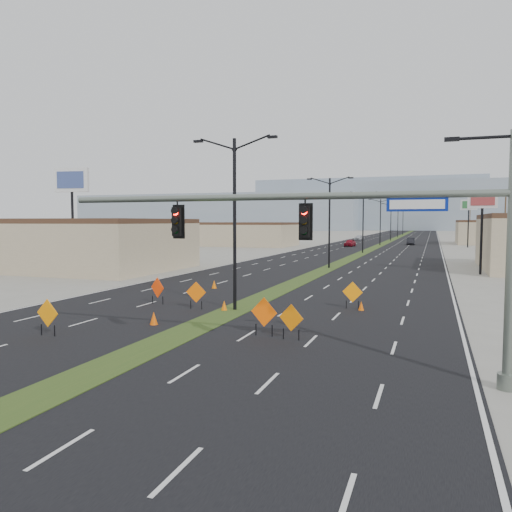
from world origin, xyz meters
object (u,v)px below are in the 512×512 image
(construction_sign_0, at_px, (48,314))
(cone_2, at_px, (361,306))
(streetlight_0, at_px, (235,218))
(construction_sign_3, at_px, (291,319))
(cone_1, at_px, (224,306))
(construction_sign_1, at_px, (196,293))
(streetlight_1, at_px, (329,220))
(streetlight_6, at_px, (403,221))
(construction_sign_4, at_px, (264,313))
(pole_sign_east_far, at_px, (469,208))
(cone_0, at_px, (154,318))
(car_mid, at_px, (411,241))
(car_far, at_px, (359,238))
(streetlight_2, at_px, (363,220))
(construction_sign_5, at_px, (352,293))
(construction_sign_2, at_px, (157,289))
(streetlight_5, at_px, (398,221))
(car_left, at_px, (350,243))
(cone_3, at_px, (214,284))
(streetlight_4, at_px, (391,221))
(pole_sign_west, at_px, (72,188))
(streetlight_3, at_px, (380,220))
(pole_sign_east_near, at_px, (482,206))
(signal_mast, at_px, (359,235))

(construction_sign_0, relative_size, cone_2, 3.02)
(streetlight_0, height_order, construction_sign_3, streetlight_0)
(construction_sign_3, distance_m, cone_1, 7.95)
(construction_sign_1, bearing_deg, streetlight_1, 79.84)
(cone_1, bearing_deg, streetlight_6, 89.83)
(streetlight_6, xyz_separation_m, construction_sign_3, (5.11, -174.02, -4.48))
(construction_sign_4, relative_size, pole_sign_east_far, 0.19)
(cone_0, bearing_deg, car_mid, 84.86)
(streetlight_6, relative_size, car_far, 2.23)
(streetlight_2, relative_size, construction_sign_5, 6.07)
(construction_sign_2, xyz_separation_m, construction_sign_5, (11.83, 2.41, -0.04))
(streetlight_5, xyz_separation_m, car_left, (-5.36, -63.22, -4.68))
(cone_3, bearing_deg, construction_sign_3, -54.45)
(streetlight_5, height_order, cone_2, streetlight_5)
(streetlight_4, height_order, cone_3, streetlight_4)
(construction_sign_1, height_order, construction_sign_2, construction_sign_2)
(cone_0, bearing_deg, car_left, 92.14)
(car_far, bearing_deg, pole_sign_west, -92.28)
(streetlight_3, xyz_separation_m, construction_sign_5, (6.46, -81.31, -4.45))
(cone_2, distance_m, pole_sign_east_near, 26.41)
(pole_sign_east_far, bearing_deg, streetlight_3, -173.68)
(streetlight_4, relative_size, construction_sign_0, 5.88)
(pole_sign_east_far, bearing_deg, construction_sign_5, -80.47)
(streetlight_3, height_order, pole_sign_east_far, streetlight_3)
(cone_3, bearing_deg, pole_sign_east_near, 41.93)
(streetlight_2, distance_m, car_far, 57.91)
(construction_sign_1, relative_size, construction_sign_5, 1.00)
(signal_mast, height_order, streetlight_3, streetlight_3)
(car_far, relative_size, pole_sign_east_near, 0.54)
(streetlight_5, height_order, cone_0, streetlight_5)
(cone_3, distance_m, pole_sign_east_near, 28.21)
(cone_2, relative_size, cone_3, 0.85)
(car_left, bearing_deg, construction_sign_4, -77.94)
(cone_1, height_order, cone_3, cone_3)
(streetlight_2, xyz_separation_m, streetlight_3, (0.00, 28.00, 0.00))
(streetlight_3, xyz_separation_m, cone_0, (-2.29, -89.25, -5.08))
(streetlight_3, height_order, cone_0, streetlight_3)
(streetlight_5, xyz_separation_m, cone_3, (-5.07, -131.76, -5.09))
(signal_mast, height_order, car_left, signal_mast)
(streetlight_4, xyz_separation_m, cone_1, (-0.50, -112.42, -5.11))
(cone_0, bearing_deg, construction_sign_3, -5.93)
(streetlight_6, bearing_deg, cone_0, -90.76)
(construction_sign_0, relative_size, pole_sign_east_near, 0.21)
(streetlight_0, xyz_separation_m, cone_1, (-0.50, -0.42, -5.11))
(construction_sign_1, relative_size, construction_sign_2, 0.97)
(streetlight_5, bearing_deg, cone_3, -92.21)
(car_mid, distance_m, pole_sign_east_far, 15.57)
(cone_1, xyz_separation_m, cone_3, (-4.57, 8.66, 0.02))
(streetlight_5, height_order, construction_sign_0, streetlight_5)
(cone_0, height_order, cone_1, cone_0)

